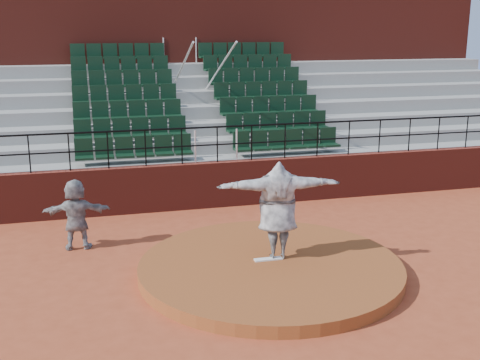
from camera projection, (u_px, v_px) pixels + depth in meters
name	position (u px, v px, depth m)	size (l,w,h in m)	color
ground	(270.00, 274.00, 12.58)	(90.00, 90.00, 0.00)	#A04124
pitchers_mound	(270.00, 268.00, 12.55)	(5.50, 5.50, 0.25)	brown
pitching_rubber	(268.00, 259.00, 12.65)	(0.60, 0.15, 0.03)	white
boundary_wall	(218.00, 184.00, 17.10)	(24.00, 0.30, 1.30)	maroon
wall_railing	(217.00, 137.00, 16.75)	(24.04, 0.05, 1.03)	black
seating_deck	(194.00, 135.00, 20.31)	(24.00, 5.97, 4.63)	gray
press_box_facade	(174.00, 64.00, 23.49)	(24.00, 3.00, 7.10)	maroon
pitcher	(278.00, 210.00, 12.55)	(2.57, 0.70, 2.09)	black
fielder	(76.00, 214.00, 13.80)	(1.54, 0.49, 1.66)	black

